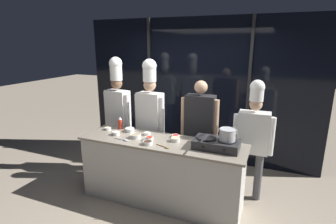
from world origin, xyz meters
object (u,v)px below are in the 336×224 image
at_px(prep_bowl_ginger, 175,139).
at_px(person_guest, 200,124).
at_px(serving_spoon_solid, 165,147).
at_px(stock_pot, 228,134).
at_px(prep_bowl_mushrooms, 136,136).
at_px(prep_bowl_chili_flakes, 149,138).
at_px(prep_bowl_soy_glaze, 148,143).
at_px(frying_pan, 207,136).
at_px(prep_bowl_bell_pepper, 176,136).
at_px(prep_bowl_rice, 130,130).
at_px(chef_head, 118,107).
at_px(chef_sous, 150,111).
at_px(prep_bowl_chicken, 116,133).
at_px(prep_bowl_noodles, 108,128).
at_px(serving_spoon_slotted, 124,140).
at_px(chef_line, 253,133).
at_px(squeeze_bottle_chili, 120,123).
at_px(portable_stove, 216,144).
at_px(prep_bowl_bean_sprouts, 147,133).

xyz_separation_m(prep_bowl_ginger, person_guest, (0.18, 0.56, 0.07)).
bearing_deg(serving_spoon_solid, stock_pot, 16.96).
relative_size(prep_bowl_mushrooms, person_guest, 0.09).
bearing_deg(prep_bowl_chili_flakes, prep_bowl_soy_glaze, -72.44).
distance_m(frying_pan, prep_bowl_soy_glaze, 0.78).
distance_m(stock_pot, prep_bowl_bell_pepper, 0.80).
relative_size(prep_bowl_rice, chef_head, 0.07).
bearing_deg(chef_sous, prep_bowl_chicken, 69.54).
xyz_separation_m(prep_bowl_soy_glaze, serving_spoon_solid, (0.25, -0.01, -0.02)).
height_order(prep_bowl_rice, serving_spoon_solid, prep_bowl_rice).
bearing_deg(prep_bowl_chili_flakes, stock_pot, 4.87).
height_order(prep_bowl_ginger, prep_bowl_noodles, prep_bowl_ginger).
relative_size(prep_bowl_rice, chef_sous, 0.07).
relative_size(prep_bowl_mushrooms, serving_spoon_slotted, 0.63).
distance_m(chef_head, chef_line, 2.26).
relative_size(prep_bowl_chicken, prep_bowl_rice, 0.79).
bearing_deg(squeeze_bottle_chili, chef_line, 9.82).
bearing_deg(serving_spoon_solid, portable_stove, 20.30).
relative_size(person_guest, chef_line, 0.97).
relative_size(prep_bowl_chicken, person_guest, 0.07).
bearing_deg(frying_pan, person_guest, 113.39).
relative_size(prep_bowl_chili_flakes, chef_sous, 0.06).
relative_size(prep_bowl_bean_sprouts, chef_sous, 0.05).
relative_size(frying_pan, prep_bowl_noodles, 4.32).
xyz_separation_m(squeeze_bottle_chili, prep_bowl_chili_flakes, (0.65, -0.29, -0.06)).
bearing_deg(serving_spoon_slotted, person_guest, 42.92).
bearing_deg(chef_line, prep_bowl_rice, 11.65).
bearing_deg(chef_line, prep_bowl_chicken, 16.94).
relative_size(stock_pot, prep_bowl_noodles, 2.24).
xyz_separation_m(prep_bowl_soy_glaze, prep_bowl_rice, (-0.49, 0.37, 0.00)).
bearing_deg(prep_bowl_chili_flakes, squeeze_bottle_chili, 156.01).
height_order(prep_bowl_noodles, person_guest, person_guest).
xyz_separation_m(prep_bowl_ginger, serving_spoon_solid, (-0.05, -0.25, -0.02)).
bearing_deg(prep_bowl_bell_pepper, frying_pan, -20.28).
bearing_deg(prep_bowl_bean_sprouts, serving_spoon_slotted, -121.31).
height_order(stock_pot, prep_bowl_rice, stock_pot).
xyz_separation_m(prep_bowl_rice, chef_line, (1.76, 0.40, 0.05)).
relative_size(serving_spoon_solid, person_guest, 0.13).
xyz_separation_m(prep_bowl_soy_glaze, chef_head, (-0.97, 0.80, 0.22)).
distance_m(squeeze_bottle_chili, person_guest, 1.24).
distance_m(portable_stove, serving_spoon_solid, 0.66).
bearing_deg(prep_bowl_soy_glaze, stock_pot, 12.49).
bearing_deg(prep_bowl_soy_glaze, chef_line, 30.84).
distance_m(prep_bowl_ginger, serving_spoon_slotted, 0.71).
xyz_separation_m(prep_bowl_mushrooms, serving_spoon_solid, (0.53, -0.17, -0.02)).
bearing_deg(prep_bowl_bell_pepper, serving_spoon_slotted, -147.87).
relative_size(prep_bowl_mushrooms, serving_spoon_solid, 0.69).
relative_size(prep_bowl_bean_sprouts, person_guest, 0.06).
relative_size(prep_bowl_chili_flakes, serving_spoon_slotted, 0.48).
bearing_deg(prep_bowl_bean_sprouts, prep_bowl_chili_flakes, -56.64).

